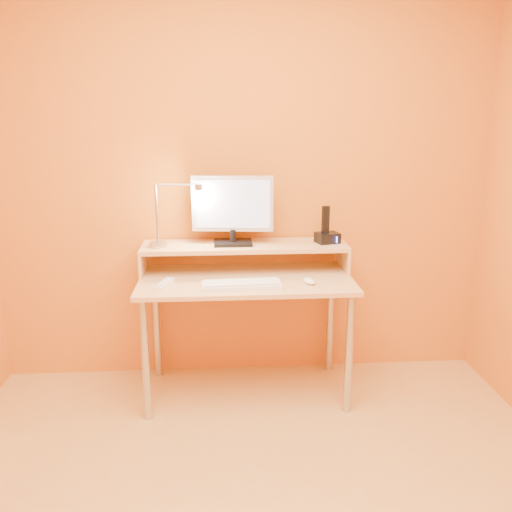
{
  "coord_description": "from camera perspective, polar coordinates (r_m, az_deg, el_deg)",
  "views": [
    {
      "loc": [
        -0.13,
        -1.63,
        1.61
      ],
      "look_at": [
        0.05,
        1.13,
        0.86
      ],
      "focal_mm": 36.58,
      "sensor_mm": 36.0,
      "label": 1
    }
  ],
  "objects": [
    {
      "name": "monitor_foot",
      "position": [
        3.05,
        -2.53,
        1.46
      ],
      "size": [
        0.22,
        0.16,
        0.02
      ],
      "primitive_type": "cube",
      "color": "black",
      "rests_on": "desk_shelf"
    },
    {
      "name": "lamp_head",
      "position": [
        2.96,
        -6.29,
        7.49
      ],
      "size": [
        0.04,
        0.04,
        0.03
      ],
      "primitive_type": "cylinder",
      "color": "#B4B4BE",
      "rests_on": "lamp_arm"
    },
    {
      "name": "desk_leg_fr",
      "position": [
        2.94,
        10.14,
        -10.55
      ],
      "size": [
        0.04,
        0.04,
        0.69
      ],
      "primitive_type": "cylinder",
      "color": "#B4B4BE",
      "rests_on": "floor"
    },
    {
      "name": "desk_shelf",
      "position": [
        3.06,
        -1.26,
        1.09
      ],
      "size": [
        1.2,
        0.3,
        0.02
      ],
      "primitive_type": "cube",
      "color": "tan",
      "rests_on": "desk_lower"
    },
    {
      "name": "monitor_back",
      "position": [
        3.04,
        -2.59,
        5.81
      ],
      "size": [
        0.42,
        0.05,
        0.27
      ],
      "primitive_type": "cube",
      "rotation": [
        0.0,
        0.0,
        -0.1
      ],
      "color": "black",
      "rests_on": "monitor_panel"
    },
    {
      "name": "lamp_base",
      "position": [
        3.04,
        -10.64,
        1.24
      ],
      "size": [
        0.1,
        0.1,
        0.02
      ],
      "primitive_type": "cylinder",
      "color": "#B4B4BE",
      "rests_on": "desk_shelf"
    },
    {
      "name": "desk_leg_fl",
      "position": [
        2.89,
        -11.99,
        -11.13
      ],
      "size": [
        0.04,
        0.04,
        0.69
      ],
      "primitive_type": "cylinder",
      "color": "#B4B4BE",
      "rests_on": "floor"
    },
    {
      "name": "mouse",
      "position": [
        2.86,
        5.85,
        -2.73
      ],
      "size": [
        0.08,
        0.11,
        0.03
      ],
      "primitive_type": "ellipsoid",
      "rotation": [
        0.0,
        0.0,
        0.31
      ],
      "color": "white",
      "rests_on": "desk_lower"
    },
    {
      "name": "lamp_bulb",
      "position": [
        2.96,
        -6.29,
        7.18
      ],
      "size": [
        0.03,
        0.03,
        0.0
      ],
      "primitive_type": "cylinder",
      "color": "#FFEAC6",
      "rests_on": "lamp_head"
    },
    {
      "name": "keyboard",
      "position": [
        2.79,
        -1.59,
        -3.22
      ],
      "size": [
        0.43,
        0.16,
        0.02
      ],
      "primitive_type": "cube",
      "rotation": [
        0.0,
        0.0,
        0.05
      ],
      "color": "white",
      "rests_on": "desk_lower"
    },
    {
      "name": "phone_led",
      "position": [
        3.07,
        8.83,
        1.78
      ],
      "size": [
        0.01,
        0.0,
        0.04
      ],
      "primitive_type": "cube",
      "color": "blue",
      "rests_on": "phone_dock"
    },
    {
      "name": "desk_lower",
      "position": [
        2.96,
        -1.1,
        -2.62
      ],
      "size": [
        1.2,
        0.6,
        0.02
      ],
      "primitive_type": "cube",
      "color": "tan",
      "rests_on": "floor"
    },
    {
      "name": "desk_leg_br",
      "position": [
        3.38,
        8.13,
        -6.92
      ],
      "size": [
        0.04,
        0.04,
        0.69
      ],
      "primitive_type": "cylinder",
      "color": "#B4B4BE",
      "rests_on": "floor"
    },
    {
      "name": "phone_dock",
      "position": [
        3.11,
        7.82,
        1.99
      ],
      "size": [
        0.15,
        0.13,
        0.06
      ],
      "primitive_type": "cube",
      "rotation": [
        0.0,
        0.0,
        0.28
      ],
      "color": "black",
      "rests_on": "desk_shelf"
    },
    {
      "name": "monitor_screen",
      "position": [
        3.0,
        -2.57,
        5.68
      ],
      "size": [
        0.42,
        0.05,
        0.28
      ],
      "primitive_type": "cube",
      "rotation": [
        0.0,
        0.0,
        -0.1
      ],
      "color": "#A8B2D4",
      "rests_on": "monitor_panel"
    },
    {
      "name": "shelf_riser_right",
      "position": [
        3.16,
        9.52,
        -0.15
      ],
      "size": [
        0.02,
        0.3,
        0.14
      ],
      "primitive_type": "cube",
      "color": "tan",
      "rests_on": "desk_lower"
    },
    {
      "name": "desk_leg_bl",
      "position": [
        3.34,
        -10.83,
        -7.34
      ],
      "size": [
        0.04,
        0.04,
        0.69
      ],
      "primitive_type": "cylinder",
      "color": "#B4B4BE",
      "rests_on": "floor"
    },
    {
      "name": "wall_back",
      "position": [
        3.16,
        -1.44,
        8.6
      ],
      "size": [
        3.0,
        0.04,
        2.5
      ],
      "primitive_type": "cube",
      "color": "orange",
      "rests_on": "floor"
    },
    {
      "name": "remote_control",
      "position": [
        2.86,
        -9.94,
        -3.02
      ],
      "size": [
        0.1,
        0.18,
        0.02
      ],
      "primitive_type": "cube",
      "rotation": [
        0.0,
        0.0,
        -0.31
      ],
      "color": "white",
      "rests_on": "desk_lower"
    },
    {
      "name": "shelf_riser_left",
      "position": [
        3.11,
        -12.19,
        -0.54
      ],
      "size": [
        0.02,
        0.3,
        0.14
      ],
      "primitive_type": "cube",
      "color": "tan",
      "rests_on": "desk_lower"
    },
    {
      "name": "lamp_post",
      "position": [
        3.0,
        -10.8,
        4.53
      ],
      "size": [
        0.01,
        0.01,
        0.33
      ],
      "primitive_type": "cylinder",
      "color": "#B4B4BE",
      "rests_on": "lamp_base"
    },
    {
      "name": "phone_handset",
      "position": [
        3.08,
        7.62,
        3.98
      ],
      "size": [
        0.05,
        0.04,
        0.16
      ],
      "primitive_type": "cube",
      "rotation": [
        0.0,
        0.0,
        0.28
      ],
      "color": "black",
      "rests_on": "phone_dock"
    },
    {
      "name": "lamp_arm",
      "position": [
        2.97,
        -8.64,
        7.72
      ],
      "size": [
        0.24,
        0.01,
        0.01
      ],
      "primitive_type": "cylinder",
      "rotation": [
        0.0,
        1.57,
        0.0
      ],
      "color": "#B4B4BE",
      "rests_on": "lamp_post"
    },
    {
      "name": "monitor_panel",
      "position": [
        3.01,
        -2.58,
        5.74
      ],
      "size": [
        0.47,
        0.08,
        0.32
      ],
      "primitive_type": "cube",
      "rotation": [
        0.0,
        0.0,
        -0.1
      ],
      "color": "silver",
      "rests_on": "monitor_neck"
    },
    {
      "name": "monitor_neck",
      "position": [
        3.04,
        -2.54,
        2.27
      ],
      "size": [
        0.04,
        0.04,
        0.07
      ],
      "primitive_type": "cylinder",
      "color": "black",
      "rests_on": "monitor_foot"
    }
  ]
}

